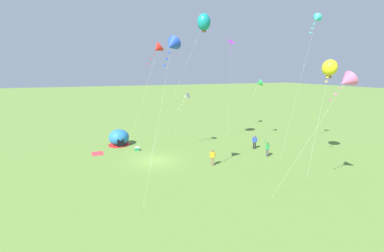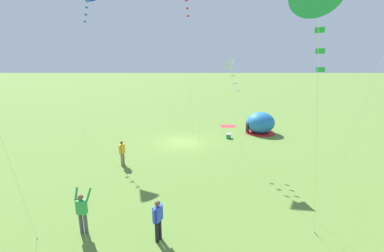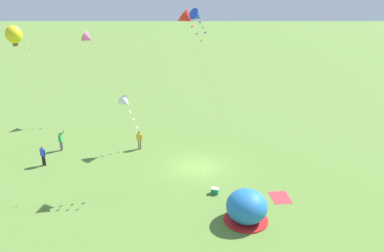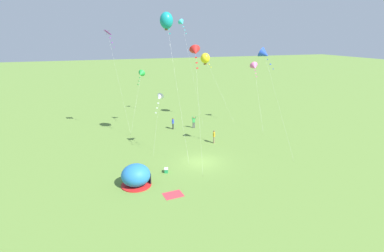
{
  "view_description": "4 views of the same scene",
  "coord_description": "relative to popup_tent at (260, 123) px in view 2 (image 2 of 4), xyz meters",
  "views": [
    {
      "loc": [
        26.51,
        -5.94,
        9.64
      ],
      "look_at": [
        1.89,
        3.68,
        3.96
      ],
      "focal_mm": 24.0,
      "sensor_mm": 36.0,
      "label": 1
    },
    {
      "loc": [
        -0.99,
        21.47,
        6.81
      ],
      "look_at": [
        -0.9,
        1.27,
        1.78
      ],
      "focal_mm": 24.0,
      "sensor_mm": 36.0,
      "label": 2
    },
    {
      "loc": [
        -27.85,
        0.46,
        13.84
      ],
      "look_at": [
        1.49,
        0.42,
        3.08
      ],
      "focal_mm": 35.0,
      "sensor_mm": 36.0,
      "label": 3
    },
    {
      "loc": [
        -10.89,
        -28.53,
        13.54
      ],
      "look_at": [
        -0.86,
        0.52,
        4.14
      ],
      "focal_mm": 28.0,
      "sensor_mm": 36.0,
      "label": 4
    }
  ],
  "objects": [
    {
      "name": "person_flying_kite",
      "position": [
        11.07,
        15.3,
        0.0
      ],
      "size": [
        0.68,
        0.51,
        1.89
      ],
      "color": "#4C4C51",
      "rests_on": "ground"
    },
    {
      "name": "kite_green",
      "position": [
        4.05,
        18.83,
        7.0
      ],
      "size": [
        3.18,
        4.26,
        8.61
      ],
      "color": "silver",
      "rests_on": "ground"
    },
    {
      "name": "ground_plane",
      "position": [
        7.59,
        3.0,
        -1.0
      ],
      "size": [
        300.0,
        300.0,
        0.0
      ],
      "primitive_type": "plane",
      "color": "olive"
    },
    {
      "name": "person_center_field",
      "position": [
        11.37,
        8.22,
        -0.03
      ],
      "size": [
        0.34,
        0.57,
        1.72
      ],
      "color": "#8C7251",
      "rests_on": "ground"
    },
    {
      "name": "cooler_box",
      "position": [
        3.33,
        1.79,
        -0.78
      ],
      "size": [
        0.49,
        0.61,
        0.44
      ],
      "color": "#1E8C4C",
      "rests_on": "ground"
    },
    {
      "name": "person_watching_sky",
      "position": [
        7.95,
        15.76,
        -0.03
      ],
      "size": [
        0.38,
        0.54,
        1.72
      ],
      "color": "black",
      "rests_on": "ground"
    },
    {
      "name": "popup_tent",
      "position": [
        0.0,
        0.0,
        0.0
      ],
      "size": [
        2.81,
        2.81,
        2.1
      ],
      "color": "#2672BF",
      "rests_on": "ground"
    },
    {
      "name": "picnic_blanket",
      "position": [
        2.78,
        -2.81,
        -0.99
      ],
      "size": [
        1.82,
        1.46,
        0.01
      ],
      "primitive_type": "cube",
      "rotation": [
        0.0,
        0.0,
        0.1
      ],
      "color": "#CC333D",
      "rests_on": "ground"
    },
    {
      "name": "kite_white",
      "position": [
        4.27,
        7.96,
        5.54
      ],
      "size": [
        1.99,
        2.25,
        7.06
      ],
      "color": "silver",
      "rests_on": "ground"
    }
  ]
}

